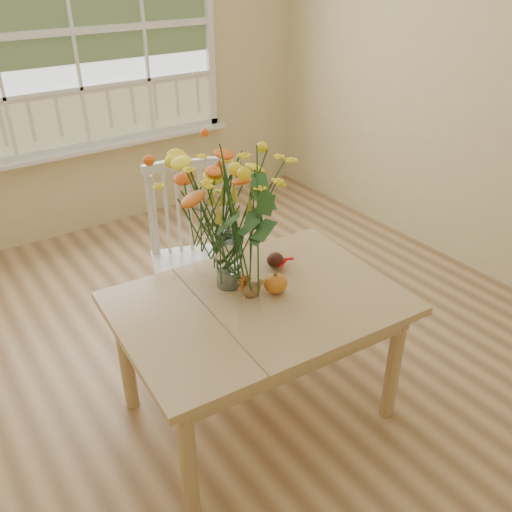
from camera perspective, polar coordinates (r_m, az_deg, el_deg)
floor at (r=3.13m, az=-0.79°, el=-11.98°), size 4.00×4.50×0.01m
wall_back at (r=4.44m, az=-18.50°, el=18.99°), size 4.00×0.02×2.70m
wall_right at (r=3.89m, az=25.31°, el=16.37°), size 0.02×4.50×2.70m
window at (r=4.38m, az=-18.74°, el=21.25°), size 2.42×0.12×1.74m
dining_table at (r=2.52m, az=0.26°, el=-6.32°), size 1.33×0.99×0.68m
windsor_chair at (r=3.10m, az=-6.45°, el=0.83°), size 0.61×0.60×1.05m
flower_vase at (r=2.38m, az=-3.02°, el=5.54°), size 0.59×0.59×0.70m
pumpkin at (r=2.50m, az=2.04°, el=-2.98°), size 0.11×0.11×0.09m
turkey_figurine at (r=2.46m, az=-0.49°, el=-3.54°), size 0.10×0.07×0.12m
dark_gourd at (r=2.69m, az=2.04°, el=-0.51°), size 0.12×0.09×0.08m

